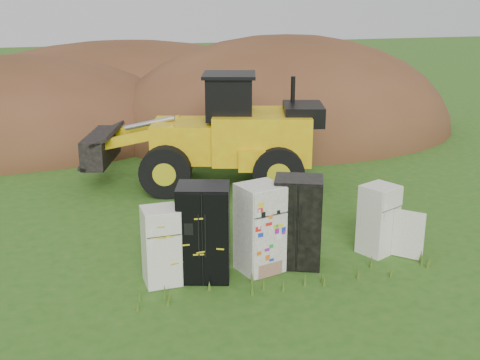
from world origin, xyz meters
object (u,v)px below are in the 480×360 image
at_px(fridge_dark_mid, 298,222).
at_px(fridge_black_side, 204,232).
at_px(fridge_sticker, 260,228).
at_px(fridge_open_door, 378,219).
at_px(wheel_loader, 201,131).
at_px(fridge_leftmost, 161,246).

bearing_deg(fridge_dark_mid, fridge_black_side, -155.00).
relative_size(fridge_sticker, fridge_dark_mid, 0.97).
xyz_separation_m(fridge_dark_mid, fridge_open_door, (1.94, 0.04, -0.18)).
relative_size(fridge_dark_mid, wheel_loader, 0.28).
bearing_deg(fridge_leftmost, wheel_loader, 67.82).
distance_m(fridge_black_side, fridge_sticker, 1.18).
relative_size(fridge_leftmost, wheel_loader, 0.23).
bearing_deg(wheel_loader, fridge_sticker, -74.37).
height_order(fridge_open_door, wheel_loader, wheel_loader).
xyz_separation_m(fridge_sticker, wheel_loader, (0.25, 6.07, 0.75)).
distance_m(fridge_sticker, fridge_open_door, 2.81).
xyz_separation_m(fridge_black_side, fridge_dark_mid, (2.04, 0.02, -0.02)).
bearing_deg(fridge_dark_mid, fridge_open_door, 25.47).
bearing_deg(fridge_dark_mid, wheel_loader, 120.09).
relative_size(fridge_black_side, wheel_loader, 0.28).
xyz_separation_m(fridge_leftmost, fridge_sticker, (2.05, -0.03, 0.15)).
distance_m(fridge_leftmost, fridge_dark_mid, 2.91).
height_order(fridge_dark_mid, wheel_loader, wheel_loader).
relative_size(fridge_open_door, wheel_loader, 0.23).
xyz_separation_m(fridge_sticker, fridge_open_door, (2.80, 0.07, -0.15)).
height_order(fridge_leftmost, wheel_loader, wheel_loader).
relative_size(fridge_sticker, fridge_open_door, 1.19).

